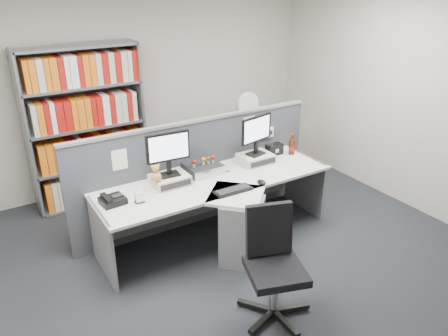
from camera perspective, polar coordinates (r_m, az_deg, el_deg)
ground at (r=4.50m, az=4.46°, el=-13.70°), size 5.50×5.50×0.00m
room_shell at (r=3.69m, az=5.36°, el=8.87°), size 5.04×5.54×2.72m
partition at (r=5.08m, az=-3.50°, el=-0.43°), size 3.00×0.08×1.27m
desk at (r=4.66m, az=0.36°, el=-5.45°), size 2.60×1.20×0.72m
monitor_riser_left at (r=4.62m, az=-7.06°, el=-1.52°), size 0.38×0.31×0.10m
monitor_riser_right at (r=5.12m, az=4.14°, el=1.26°), size 0.38×0.31×0.10m
monitor_left at (r=4.49m, az=-7.28°, el=2.29°), size 0.46×0.16×0.47m
monitor_right at (r=5.01m, az=4.23°, el=4.70°), size 0.45×0.18×0.46m
desktop_pc at (r=4.86m, az=-2.74°, el=-0.02°), size 0.38×0.34×0.10m
figurines at (r=4.81m, az=-2.51°, el=1.06°), size 0.29×0.05×0.09m
keyboard at (r=4.45m, az=1.19°, el=-2.92°), size 0.40×0.15×0.03m
mouse at (r=4.61m, az=4.91°, el=-1.85°), size 0.07×0.12×0.04m
desk_phone at (r=4.35m, az=-14.34°, el=-4.07°), size 0.24×0.23×0.10m
desk_calendar at (r=4.30m, az=-10.93°, el=-3.86°), size 0.09×0.07×0.11m
plush_toy at (r=4.45m, az=-8.85°, el=-0.84°), size 0.11×0.11×0.19m
speaker at (r=5.37m, az=6.56°, el=2.44°), size 0.20×0.11×0.13m
cola_bottle at (r=5.39m, az=8.82°, el=2.78°), size 0.08×0.08×0.26m
shelving_unit at (r=5.71m, az=-17.44°, el=4.85°), size 1.41×0.40×2.00m
filing_cabinet at (r=6.35m, az=2.87°, el=1.85°), size 0.45×0.61×0.70m
desk_fan at (r=6.12m, az=3.01°, el=7.92°), size 0.33×0.20×0.56m
office_chair at (r=3.81m, az=6.39°, el=-11.93°), size 0.65×0.65×0.98m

